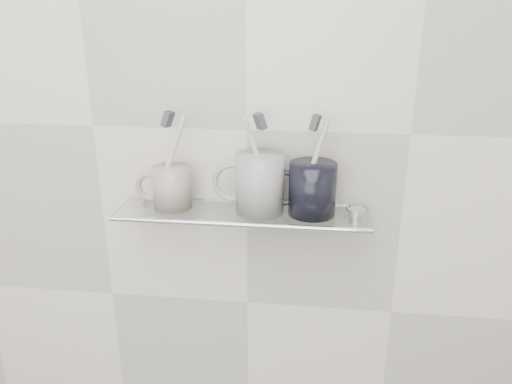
# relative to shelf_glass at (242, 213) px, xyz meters

# --- Properties ---
(wall_back) EXTENTS (2.50, 0.00, 2.50)m
(wall_back) POSITION_rel_shelf_glass_xyz_m (0.00, 0.06, 0.15)
(wall_back) COLOR beige
(wall_back) RESTS_ON ground
(shelf_glass) EXTENTS (0.50, 0.12, 0.01)m
(shelf_glass) POSITION_rel_shelf_glass_xyz_m (0.00, 0.00, 0.00)
(shelf_glass) COLOR silver
(shelf_glass) RESTS_ON wall_back
(shelf_rail) EXTENTS (0.50, 0.01, 0.01)m
(shelf_rail) POSITION_rel_shelf_glass_xyz_m (0.00, -0.06, 0.00)
(shelf_rail) COLOR silver
(shelf_rail) RESTS_ON shelf_glass
(bracket_left) EXTENTS (0.02, 0.03, 0.02)m
(bracket_left) POSITION_rel_shelf_glass_xyz_m (-0.21, 0.05, -0.01)
(bracket_left) COLOR silver
(bracket_left) RESTS_ON wall_back
(bracket_right) EXTENTS (0.02, 0.03, 0.02)m
(bracket_right) POSITION_rel_shelf_glass_xyz_m (0.21, 0.05, -0.01)
(bracket_right) COLOR silver
(bracket_right) RESTS_ON wall_back
(mug_left) EXTENTS (0.09, 0.09, 0.09)m
(mug_left) POSITION_rel_shelf_glass_xyz_m (-0.14, 0.00, 0.05)
(mug_left) COLOR silver
(mug_left) RESTS_ON shelf_glass
(mug_left_handle) EXTENTS (0.06, 0.01, 0.06)m
(mug_left_handle) POSITION_rel_shelf_glass_xyz_m (-0.19, 0.00, 0.05)
(mug_left_handle) COLOR silver
(mug_left_handle) RESTS_ON mug_left
(toothbrush_left) EXTENTS (0.08, 0.01, 0.18)m
(toothbrush_left) POSITION_rel_shelf_glass_xyz_m (-0.14, 0.00, 0.10)
(toothbrush_left) COLOR silver
(toothbrush_left) RESTS_ON mug_left
(bristles_left) EXTENTS (0.03, 0.02, 0.03)m
(bristles_left) POSITION_rel_shelf_glass_xyz_m (-0.14, 0.00, 0.19)
(bristles_left) COLOR #393D41
(bristles_left) RESTS_ON toothbrush_left
(mug_center) EXTENTS (0.13, 0.13, 0.12)m
(mug_center) POSITION_rel_shelf_glass_xyz_m (0.03, 0.00, 0.06)
(mug_center) COLOR white
(mug_center) RESTS_ON shelf_glass
(mug_center_handle) EXTENTS (0.08, 0.01, 0.08)m
(mug_center_handle) POSITION_rel_shelf_glass_xyz_m (-0.02, 0.00, 0.06)
(mug_center_handle) COLOR white
(mug_center_handle) RESTS_ON mug_center
(toothbrush_center) EXTENTS (0.07, 0.04, 0.18)m
(toothbrush_center) POSITION_rel_shelf_glass_xyz_m (0.03, 0.00, 0.10)
(toothbrush_center) COLOR silver
(toothbrush_center) RESTS_ON mug_center
(bristles_center) EXTENTS (0.03, 0.03, 0.03)m
(bristles_center) POSITION_rel_shelf_glass_xyz_m (0.03, 0.00, 0.19)
(bristles_center) COLOR #393D41
(bristles_center) RESTS_ON toothbrush_center
(mug_right) EXTENTS (0.11, 0.11, 0.10)m
(mug_right) POSITION_rel_shelf_glass_xyz_m (0.14, 0.00, 0.06)
(mug_right) COLOR black
(mug_right) RESTS_ON shelf_glass
(mug_right_handle) EXTENTS (0.07, 0.01, 0.07)m
(mug_right_handle) POSITION_rel_shelf_glass_xyz_m (0.08, 0.00, 0.06)
(mug_right_handle) COLOR black
(mug_right_handle) RESTS_ON mug_right
(toothbrush_right) EXTENTS (0.06, 0.02, 0.19)m
(toothbrush_right) POSITION_rel_shelf_glass_xyz_m (0.14, 0.00, 0.10)
(toothbrush_right) COLOR beige
(toothbrush_right) RESTS_ON mug_right
(bristles_right) EXTENTS (0.03, 0.03, 0.03)m
(bristles_right) POSITION_rel_shelf_glass_xyz_m (0.14, 0.00, 0.19)
(bristles_right) COLOR #393D41
(bristles_right) RESTS_ON toothbrush_right
(chrome_cap) EXTENTS (0.03, 0.03, 0.01)m
(chrome_cap) POSITION_rel_shelf_glass_xyz_m (0.22, 0.00, 0.01)
(chrome_cap) COLOR silver
(chrome_cap) RESTS_ON shelf_glass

